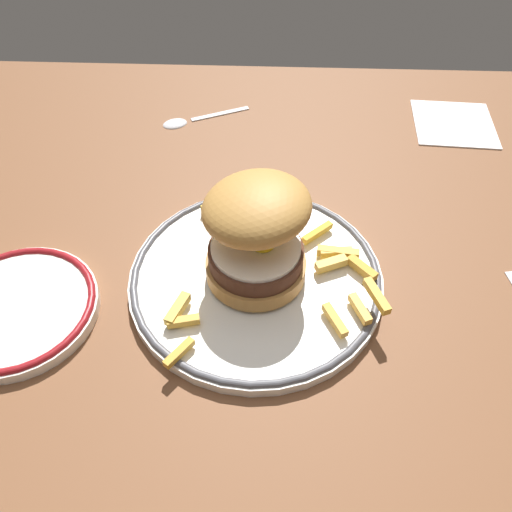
{
  "coord_description": "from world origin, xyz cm",
  "views": [
    {
      "loc": [
        1.45,
        -34.52,
        42.37
      ],
      "look_at": [
        0.03,
        -0.41,
        4.6
      ],
      "focal_mm": 35.8,
      "sensor_mm": 36.0,
      "label": 1
    }
  ],
  "objects_px": {
    "side_plate": "(17,308)",
    "spoon": "(185,120)",
    "dinner_plate": "(256,280)",
    "napkin": "(454,123)",
    "burger": "(255,232)"
  },
  "relations": [
    {
      "from": "napkin",
      "to": "side_plate",
      "type": "bearing_deg",
      "value": -145.02
    },
    {
      "from": "dinner_plate",
      "to": "spoon",
      "type": "relative_size",
      "value": 2.08
    },
    {
      "from": "burger",
      "to": "spoon",
      "type": "relative_size",
      "value": 1.02
    },
    {
      "from": "side_plate",
      "to": "spoon",
      "type": "xyz_separation_m",
      "value": [
        0.12,
        0.35,
        -0.0
      ]
    },
    {
      "from": "spoon",
      "to": "dinner_plate",
      "type": "bearing_deg",
      "value": -68.84
    },
    {
      "from": "burger",
      "to": "side_plate",
      "type": "distance_m",
      "value": 0.25
    },
    {
      "from": "burger",
      "to": "napkin",
      "type": "bearing_deg",
      "value": 47.5
    },
    {
      "from": "dinner_plate",
      "to": "burger",
      "type": "distance_m",
      "value": 0.06
    },
    {
      "from": "dinner_plate",
      "to": "spoon",
      "type": "distance_m",
      "value": 0.33
    },
    {
      "from": "dinner_plate",
      "to": "burger",
      "type": "relative_size",
      "value": 2.04
    },
    {
      "from": "side_plate",
      "to": "dinner_plate",
      "type": "bearing_deg",
      "value": 11.13
    },
    {
      "from": "dinner_plate",
      "to": "spoon",
      "type": "bearing_deg",
      "value": 111.16
    },
    {
      "from": "burger",
      "to": "side_plate",
      "type": "bearing_deg",
      "value": -166.51
    },
    {
      "from": "side_plate",
      "to": "spoon",
      "type": "bearing_deg",
      "value": 70.84
    },
    {
      "from": "dinner_plate",
      "to": "burger",
      "type": "xyz_separation_m",
      "value": [
        -0.0,
        0.01,
        0.06
      ]
    }
  ]
}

